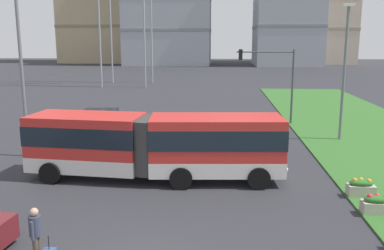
{
  "coord_description": "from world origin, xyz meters",
  "views": [
    {
      "loc": [
        2.19,
        -10.41,
        6.47
      ],
      "look_at": [
        0.83,
        10.42,
        2.2
      ],
      "focal_mm": 39.53,
      "sensor_mm": 36.0,
      "label": 1
    }
  ],
  "objects_px": {
    "flower_planter_1": "(377,204)",
    "streetlight_left": "(21,64)",
    "traffic_light_far_right": "(273,72)",
    "flower_planter_2": "(361,187)",
    "streetlight_median": "(345,67)",
    "articulated_bus": "(155,145)",
    "car_silver_hatch": "(103,121)",
    "pedestrian_crossing": "(36,232)"
  },
  "relations": [
    {
      "from": "flower_planter_2",
      "to": "streetlight_left",
      "type": "relative_size",
      "value": 0.12
    },
    {
      "from": "streetlight_median",
      "to": "flower_planter_2",
      "type": "bearing_deg",
      "value": -100.56
    },
    {
      "from": "traffic_light_far_right",
      "to": "streetlight_left",
      "type": "bearing_deg",
      "value": -145.56
    },
    {
      "from": "traffic_light_far_right",
      "to": "streetlight_median",
      "type": "xyz_separation_m",
      "value": [
        3.78,
        -5.14,
        0.77
      ]
    },
    {
      "from": "articulated_bus",
      "to": "flower_planter_1",
      "type": "bearing_deg",
      "value": -22.15
    },
    {
      "from": "articulated_bus",
      "to": "pedestrian_crossing",
      "type": "xyz_separation_m",
      "value": [
        -2.3,
        -7.87,
        -0.65
      ]
    },
    {
      "from": "car_silver_hatch",
      "to": "streetlight_median",
      "type": "height_order",
      "value": "streetlight_median"
    },
    {
      "from": "flower_planter_2",
      "to": "pedestrian_crossing",
      "type": "bearing_deg",
      "value": -151.4
    },
    {
      "from": "car_silver_hatch",
      "to": "traffic_light_far_right",
      "type": "bearing_deg",
      "value": 15.84
    },
    {
      "from": "flower_planter_1",
      "to": "flower_planter_2",
      "type": "relative_size",
      "value": 1.0
    },
    {
      "from": "flower_planter_1",
      "to": "streetlight_median",
      "type": "xyz_separation_m",
      "value": [
        1.9,
        12.02,
        4.32
      ]
    },
    {
      "from": "articulated_bus",
      "to": "flower_planter_1",
      "type": "height_order",
      "value": "articulated_bus"
    },
    {
      "from": "car_silver_hatch",
      "to": "streetlight_left",
      "type": "relative_size",
      "value": 0.49
    },
    {
      "from": "traffic_light_far_right",
      "to": "streetlight_left",
      "type": "xyz_separation_m",
      "value": [
        -14.74,
        -10.11,
        1.16
      ]
    },
    {
      "from": "pedestrian_crossing",
      "to": "flower_planter_1",
      "type": "xyz_separation_m",
      "value": [
        11.17,
        4.26,
        -0.58
      ]
    },
    {
      "from": "articulated_bus",
      "to": "streetlight_median",
      "type": "xyz_separation_m",
      "value": [
        10.77,
        8.41,
        3.09
      ]
    },
    {
      "from": "articulated_bus",
      "to": "streetlight_median",
      "type": "bearing_deg",
      "value": 37.98
    },
    {
      "from": "flower_planter_1",
      "to": "traffic_light_far_right",
      "type": "bearing_deg",
      "value": 96.24
    },
    {
      "from": "flower_planter_2",
      "to": "streetlight_median",
      "type": "distance_m",
      "value": 11.23
    },
    {
      "from": "flower_planter_1",
      "to": "flower_planter_2",
      "type": "bearing_deg",
      "value": 90.0
    },
    {
      "from": "articulated_bus",
      "to": "flower_planter_1",
      "type": "relative_size",
      "value": 10.91
    },
    {
      "from": "articulated_bus",
      "to": "traffic_light_far_right",
      "type": "height_order",
      "value": "traffic_light_far_right"
    },
    {
      "from": "pedestrian_crossing",
      "to": "streetlight_median",
      "type": "distance_m",
      "value": 21.21
    },
    {
      "from": "flower_planter_1",
      "to": "streetlight_left",
      "type": "height_order",
      "value": "streetlight_left"
    },
    {
      "from": "traffic_light_far_right",
      "to": "flower_planter_2",
      "type": "bearing_deg",
      "value": -83.02
    },
    {
      "from": "pedestrian_crossing",
      "to": "streetlight_left",
      "type": "height_order",
      "value": "streetlight_left"
    },
    {
      "from": "flower_planter_1",
      "to": "streetlight_left",
      "type": "distance_m",
      "value": 18.66
    },
    {
      "from": "pedestrian_crossing",
      "to": "traffic_light_far_right",
      "type": "xyz_separation_m",
      "value": [
        9.29,
        21.42,
        2.97
      ]
    },
    {
      "from": "traffic_light_far_right",
      "to": "flower_planter_1",
      "type": "bearing_deg",
      "value": -83.76
    },
    {
      "from": "pedestrian_crossing",
      "to": "traffic_light_far_right",
      "type": "height_order",
      "value": "traffic_light_far_right"
    },
    {
      "from": "car_silver_hatch",
      "to": "streetlight_left",
      "type": "height_order",
      "value": "streetlight_left"
    },
    {
      "from": "articulated_bus",
      "to": "streetlight_left",
      "type": "distance_m",
      "value": 9.16
    },
    {
      "from": "pedestrian_crossing",
      "to": "flower_planter_2",
      "type": "height_order",
      "value": "pedestrian_crossing"
    },
    {
      "from": "flower_planter_1",
      "to": "streetlight_median",
      "type": "height_order",
      "value": "streetlight_median"
    },
    {
      "from": "flower_planter_1",
      "to": "streetlight_median",
      "type": "bearing_deg",
      "value": 81.02
    },
    {
      "from": "streetlight_left",
      "to": "streetlight_median",
      "type": "bearing_deg",
      "value": 15.02
    },
    {
      "from": "traffic_light_far_right",
      "to": "pedestrian_crossing",
      "type": "bearing_deg",
      "value": -113.45
    },
    {
      "from": "car_silver_hatch",
      "to": "streetlight_median",
      "type": "relative_size",
      "value": 0.53
    },
    {
      "from": "flower_planter_2",
      "to": "streetlight_left",
      "type": "xyz_separation_m",
      "value": [
        -16.62,
        5.22,
        4.7
      ]
    },
    {
      "from": "car_silver_hatch",
      "to": "flower_planter_1",
      "type": "height_order",
      "value": "car_silver_hatch"
    },
    {
      "from": "car_silver_hatch",
      "to": "traffic_light_far_right",
      "type": "xyz_separation_m",
      "value": [
        12.28,
        3.49,
        3.22
      ]
    },
    {
      "from": "flower_planter_2",
      "to": "traffic_light_far_right",
      "type": "distance_m",
      "value": 15.85
    }
  ]
}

